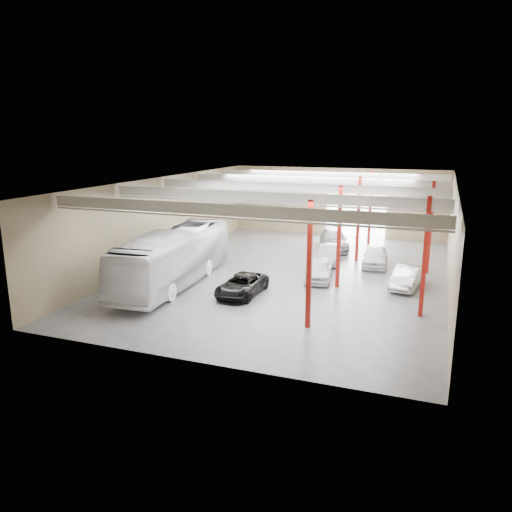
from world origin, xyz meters
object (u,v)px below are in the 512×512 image
Objects in this scene: coach_bus at (174,257)px; car_row_c at (334,240)px; black_sedan at (242,285)px; car_row_b at (329,254)px; car_right_far at (375,256)px; car_right_near at (407,277)px; car_row_a at (318,270)px.

car_row_c is (8.24, 14.89, -1.06)m from coach_bus.
coach_bus is 2.79× the size of black_sedan.
black_sedan is at bearing -115.02° from car_row_b.
car_right_far reaches higher than black_sedan.
coach_bus is at bearing -155.02° from car_right_near.
black_sedan is 1.08× the size of car_row_b.
car_row_a is 1.01× the size of car_right_near.
car_right_far is (4.39, -4.93, -0.05)m from car_row_c.
car_row_a is 6.14m from car_right_near.
car_right_near is at bearing -7.11° from car_row_a.
car_right_far is at bearing 57.11° from black_sedan.
car_row_a is 5.21m from car_row_b.
coach_bus is 2.33× the size of car_row_c.
car_right_near is at bearing -71.27° from car_row_c.
car_row_a is 0.77× the size of car_row_c.
car_row_c is 12.42m from car_right_near.
car_row_c is at bearing 80.90° from black_sedan.
car_right_near is 0.95× the size of car_right_far.
car_row_c reaches higher than car_right_near.
car_row_c is at bearing 91.49° from car_row_b.
car_right_near is (6.48, -4.93, -0.01)m from car_row_b.
car_row_c is at bearing 86.16° from car_row_a.
car_right_far reaches higher than car_row_a.
coach_bus is at bearing -138.99° from car_row_b.
car_row_c is 1.25× the size of car_right_far.
black_sedan is 1.10× the size of car_right_near.
coach_bus reaches higher than car_row_c.
coach_bus is 10.39m from car_row_a.
car_row_b is at bearing 43.08° from coach_bus.
car_row_c reaches higher than black_sedan.
car_row_b is at bearing 84.21° from car_row_a.
car_row_c is at bearing 127.34° from car_right_far.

